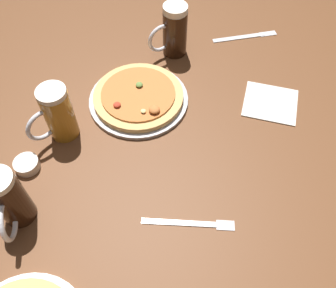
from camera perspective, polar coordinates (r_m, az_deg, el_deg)
name	(u,v)px	position (r m, az deg, el deg)	size (l,w,h in m)	color
ground_plane	(168,151)	(1.02, 0.00, -1.14)	(2.40, 2.40, 0.03)	brown
pizza_plate_far	(139,97)	(1.11, -4.65, 7.32)	(0.30, 0.30, 0.05)	#B2B2B7
beer_mug_dark	(57,114)	(1.02, -17.04, 4.53)	(0.13, 0.10, 0.17)	#B27A23
beer_mug_amber	(9,200)	(0.91, -23.71, -8.10)	(0.08, 0.14, 0.17)	black
beer_mug_pale	(174,31)	(1.23, 0.89, 17.34)	(0.14, 0.08, 0.18)	black
ramekin_butter	(27,165)	(1.03, -21.32, -3.04)	(0.07, 0.07, 0.03)	silver
napkin_folded	(270,102)	(1.15, 15.82, 6.31)	(0.16, 0.15, 0.01)	silver
fork_left	(190,223)	(0.90, 3.55, -12.32)	(0.22, 0.08, 0.01)	silver
knife_right	(245,36)	(1.37, 12.07, 16.23)	(0.23, 0.02, 0.01)	silver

